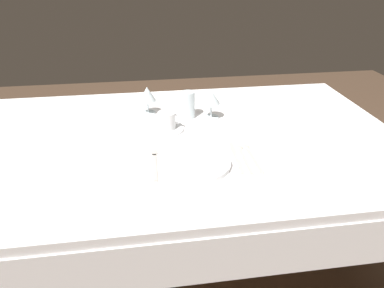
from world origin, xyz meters
name	(u,v)px	position (x,y,z in m)	size (l,w,h in m)	color
ground_plane	(185,263)	(0.00, 0.00, 0.00)	(6.00, 6.00, 0.00)	#4C3828
dining_table	(184,153)	(0.00, 0.00, 0.66)	(1.80, 1.11, 0.74)	white
dinner_plate	(197,163)	(0.02, -0.23, 0.75)	(0.25, 0.25, 0.02)	white
fork_outer	(155,163)	(-0.13, -0.20, 0.74)	(0.02, 0.21, 0.00)	beige
dinner_knife	(237,158)	(0.17, -0.20, 0.74)	(0.02, 0.23, 0.00)	beige
spoon_soup	(243,155)	(0.20, -0.19, 0.74)	(0.03, 0.21, 0.01)	beige
spoon_dessert	(251,155)	(0.23, -0.19, 0.74)	(0.03, 0.20, 0.01)	beige
saucer_left	(167,129)	(-0.06, 0.07, 0.74)	(0.14, 0.14, 0.01)	white
coffee_cup_left	(167,120)	(-0.06, 0.07, 0.79)	(0.10, 0.08, 0.07)	white
wine_glass_centre	(147,95)	(-0.14, 0.26, 0.83)	(0.08, 0.08, 0.13)	silver
wine_glass_left	(211,99)	(0.15, 0.16, 0.83)	(0.08, 0.08, 0.13)	silver
drink_tumbler	(188,105)	(0.04, 0.19, 0.80)	(0.06, 0.06, 0.12)	silver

